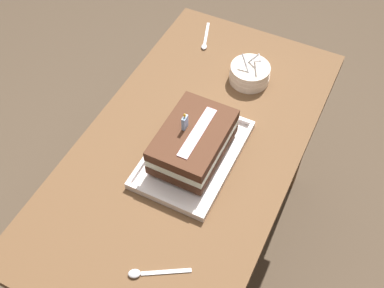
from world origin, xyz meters
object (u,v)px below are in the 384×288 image
(bowl_stack, at_px, (250,73))
(serving_spoon_by_bowls, at_px, (205,41))
(serving_spoon_near_tray, at_px, (144,273))
(birthday_cake, at_px, (193,141))
(foil_tray, at_px, (193,155))

(bowl_stack, height_order, serving_spoon_by_bowls, bowl_stack)
(bowl_stack, height_order, serving_spoon_near_tray, bowl_stack)
(serving_spoon_near_tray, bearing_deg, serving_spoon_by_bowls, 15.48)
(birthday_cake, bearing_deg, foil_tray, -90.00)
(foil_tray, relative_size, birthday_cake, 1.45)
(bowl_stack, bearing_deg, foil_tray, 175.64)
(birthday_cake, height_order, serving_spoon_near_tray, birthday_cake)
(birthday_cake, height_order, serving_spoon_by_bowls, birthday_cake)
(birthday_cake, distance_m, bowl_stack, 0.37)
(serving_spoon_near_tray, bearing_deg, foil_tray, 7.59)
(bowl_stack, bearing_deg, serving_spoon_near_tray, -178.30)
(bowl_stack, xyz_separation_m, serving_spoon_near_tray, (-0.73, -0.02, -0.02))
(bowl_stack, relative_size, serving_spoon_by_bowls, 0.90)
(foil_tray, xyz_separation_m, bowl_stack, (0.36, -0.03, 0.02))
(foil_tray, height_order, bowl_stack, bowl_stack)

